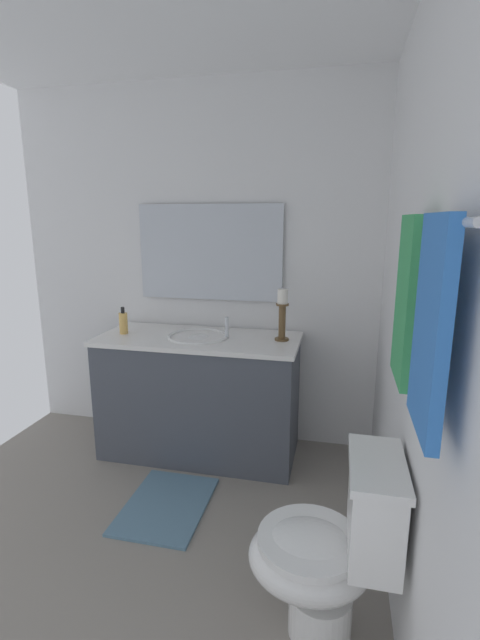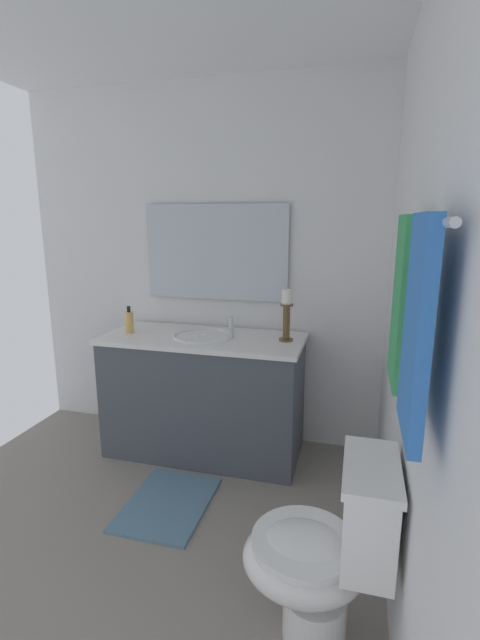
% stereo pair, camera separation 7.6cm
% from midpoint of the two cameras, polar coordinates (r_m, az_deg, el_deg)
% --- Properties ---
extents(floor, '(2.43, 2.57, 0.02)m').
position_cam_midpoint_polar(floor, '(2.56, -13.74, -25.36)').
color(floor, gray).
rests_on(floor, ground).
extents(wall_back, '(2.43, 0.04, 2.45)m').
position_cam_midpoint_polar(wall_back, '(1.78, 22.87, 1.11)').
color(wall_back, white).
rests_on(wall_back, ground).
extents(wall_left, '(0.04, 2.57, 2.45)m').
position_cam_midpoint_polar(wall_left, '(3.14, -4.27, 6.77)').
color(wall_left, white).
rests_on(wall_left, ground).
extents(vanity_cabinet, '(0.58, 1.32, 0.81)m').
position_cam_midpoint_polar(vanity_cabinet, '(3.01, -3.92, -9.62)').
color(vanity_cabinet, '#474C56').
rests_on(vanity_cabinet, ground).
extents(sink_basin, '(0.40, 0.40, 0.24)m').
position_cam_midpoint_polar(sink_basin, '(2.89, -4.02, -2.87)').
color(sink_basin, white).
rests_on(sink_basin, vanity_cabinet).
extents(mirror, '(0.02, 1.01, 0.65)m').
position_cam_midpoint_polar(mirror, '(3.05, -2.47, 8.72)').
color(mirror, silver).
extents(candle_holder_tall, '(0.09, 0.09, 0.32)m').
position_cam_midpoint_polar(candle_holder_tall, '(2.75, 6.83, 0.83)').
color(candle_holder_tall, brown).
rests_on(candle_holder_tall, vanity_cabinet).
extents(soap_bottle, '(0.06, 0.06, 0.18)m').
position_cam_midpoint_polar(soap_bottle, '(3.04, -13.44, -0.21)').
color(soap_bottle, '#E5B259').
rests_on(soap_bottle, vanity_cabinet).
extents(toilet, '(0.39, 0.54, 0.75)m').
position_cam_midpoint_polar(toilet, '(1.85, 11.87, -27.47)').
color(toilet, white).
rests_on(toilet, ground).
extents(towel_bar, '(0.85, 0.02, 0.02)m').
position_cam_midpoint_polar(towel_bar, '(1.27, 24.19, 11.56)').
color(towel_bar, silver).
extents(towel_near_vanity, '(0.28, 0.03, 0.54)m').
position_cam_midpoint_polar(towel_near_vanity, '(1.50, 21.45, 2.29)').
color(towel_near_vanity, '#389E59').
rests_on(towel_near_vanity, towel_bar).
extents(towel_center, '(0.28, 0.03, 0.51)m').
position_cam_midpoint_polar(towel_center, '(1.09, 23.78, -0.97)').
color(towel_center, blue).
rests_on(towel_center, towel_bar).
extents(bath_mat, '(0.60, 0.44, 0.02)m').
position_cam_midpoint_polar(bath_mat, '(2.69, -8.45, -22.43)').
color(bath_mat, slate).
rests_on(bath_mat, ground).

